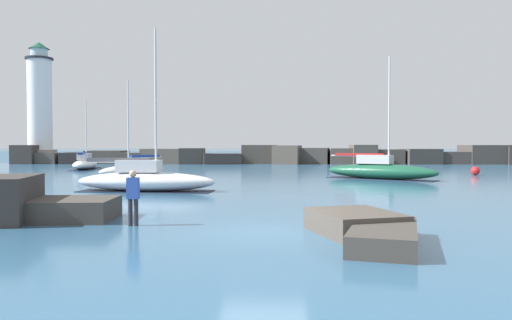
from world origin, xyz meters
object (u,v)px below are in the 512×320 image
Objects in this scene: sailboat_moored_2 at (85,163)px; mooring_buoy_orange_near at (475,171)px; sailboat_moored_0 at (380,170)px; sailboat_moored_3 at (145,180)px; sailboat_moored_4 at (133,170)px; lighthouse at (40,110)px; person_on_rocks at (133,195)px.

sailboat_moored_2 is 36.57m from mooring_buoy_orange_near.
sailboat_moored_3 is (-14.45, -9.86, -0.04)m from sailboat_moored_0.
sailboat_moored_0 is at bearing -7.59° from sailboat_moored_4.
lighthouse is 46.70m from sailboat_moored_3.
sailboat_moored_4 is at bearing 106.19° from person_on_rocks.
sailboat_moored_4 reaches higher than mooring_buoy_orange_near.
person_on_rocks is at bearing -76.86° from sailboat_moored_3.
lighthouse is 1.86× the size of sailboat_moored_3.
sailboat_moored_2 is 13.69m from sailboat_moored_4.
mooring_buoy_orange_near is at bearing -13.28° from sailboat_moored_2.
sailboat_moored_0 is 1.08× the size of sailboat_moored_2.
lighthouse is 57.57m from person_on_rocks.
sailboat_moored_0 reaches higher than person_on_rocks.
sailboat_moored_3 reaches higher than sailboat_moored_4.
sailboat_moored_4 is at bearing -52.75° from lighthouse.
sailboat_moored_4 reaches higher than sailboat_moored_2.
person_on_rocks is (-11.83, -21.07, 0.31)m from sailboat_moored_0.
sailboat_moored_2 reaches higher than mooring_buoy_orange_near.
mooring_buoy_orange_near is at bearing 51.77° from person_on_rocks.
sailboat_moored_0 is 18.84m from sailboat_moored_4.
lighthouse is 1.84× the size of sailboat_moored_0.
mooring_buoy_orange_near is 0.53× the size of person_on_rocks.
sailboat_moored_4 is (20.38, -26.80, -6.63)m from lighthouse.
mooring_buoy_orange_near is (35.59, -8.40, -0.22)m from sailboat_moored_2.
sailboat_moored_0 is at bearing 60.67° from person_on_rocks.
lighthouse reaches higher than sailboat_moored_0.
person_on_rocks is at bearing -73.81° from sailboat_moored_4.
mooring_buoy_orange_near is (8.78, 5.10, -0.30)m from sailboat_moored_0.
lighthouse is 9.40× the size of person_on_rocks.
sailboat_moored_0 is 1.17× the size of sailboat_moored_4.
person_on_rocks is (27.22, -50.35, -6.15)m from lighthouse.
sailboat_moored_0 reaches higher than sailboat_moored_3.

